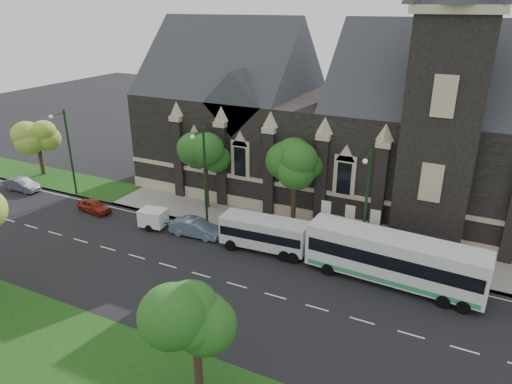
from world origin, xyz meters
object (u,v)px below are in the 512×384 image
Objects in this scene: shuttle_bus at (264,232)px; box_trailer at (153,218)px; car_far_red at (94,206)px; banner_flag_right at (372,225)px; tour_coach at (394,259)px; street_lamp_near at (366,201)px; banner_flag_left at (324,215)px; street_lamp_far at (68,148)px; tree_walk_far at (39,136)px; sedan at (196,228)px; banner_flag_center at (347,220)px; tree_walk_right at (298,164)px; tree_park_east at (200,318)px; street_lamp_mid at (204,172)px; tree_walk_left at (208,152)px; car_far_grey at (22,184)px.

box_trailer is (-10.55, -0.74, -0.59)m from shuttle_bus.
shuttle_bus is 17.78m from car_far_red.
tour_coach is (2.47, -3.78, -0.42)m from banner_flag_right.
street_lamp_near is 2.25× the size of banner_flag_right.
street_lamp_far is at bearing -175.85° from banner_flag_left.
street_lamp_far is (7.82, -3.08, 0.49)m from tree_walk_far.
street_lamp_near is 4.99m from banner_flag_left.
sedan is at bearing -11.85° from tree_walk_far.
tree_walk_right is at bearing 161.36° from banner_flag_center.
street_lamp_near reaches higher than shuttle_bus.
street_lamp_far is at bearing 79.13° from sedan.
banner_flag_left reaches higher than shuttle_bus.
street_lamp_near is at bearing 76.89° from tree_park_east.
shuttle_bus reaches higher than box_trailer.
tree_walk_right is (-2.96, 20.04, 1.20)m from tree_park_east.
banner_flag_center reaches higher than shuttle_bus.
banner_flag_center is 1.10× the size of car_far_red.
street_lamp_far is 30.47m from banner_flag_right.
street_lamp_far is (-16.00, 0.00, 0.00)m from street_lamp_mid.
tree_walk_right reaches higher than banner_flag_right.
street_lamp_far is at bearing 180.00° from street_lamp_mid.
street_lamp_near is 0.72× the size of tour_coach.
tree_walk_left is 10.69m from shuttle_bus.
tree_park_east is at bearing -90.35° from banner_flag_left.
sedan is at bearing -141.34° from tree_walk_right.
tree_park_east is 30.90m from street_lamp_far.
street_lamp_far is 1.25× the size of shuttle_bus.
street_lamp_near is 18.61m from box_trailer.
car_far_grey is at bearing -170.19° from tree_walk_right.
sedan is (-10.05, -3.87, -1.63)m from banner_flag_left.
tour_coach is at bearing -92.09° from car_far_grey.
tree_walk_far is at bearing 178.03° from banner_flag_left.
tree_park_east reaches higher than banner_flag_center.
street_lamp_mid reaches higher than sedan.
shuttle_bus is (-3.62, 14.82, -3.04)m from tree_park_east.
banner_flag_right is 1.10× the size of car_far_red.
box_trailer is (-14.17, 14.08, -3.64)m from tree_park_east.
tree_walk_left is 12.15m from car_far_red.
box_trailer is 0.73× the size of sedan.
tree_walk_far reaches higher than shuttle_bus.
tree_walk_right is 0.87× the size of street_lamp_near.
street_lamp_far is at bearing 180.00° from street_lamp_near.
tour_coach reaches higher than car_far_red.
tree_walk_right is 1.02× the size of tree_walk_left.
car_far_red is (-21.37, 14.26, -4.00)m from tree_park_east.
banner_flag_left is at bearing 10.50° from street_lamp_mid.
tree_walk_right is 2.15× the size of car_far_red.
tree_walk_far is 24.88m from sedan.
banner_flag_right is at bearing 81.44° from street_lamp_near.
banner_flag_left is at bearing -72.91° from sedan.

